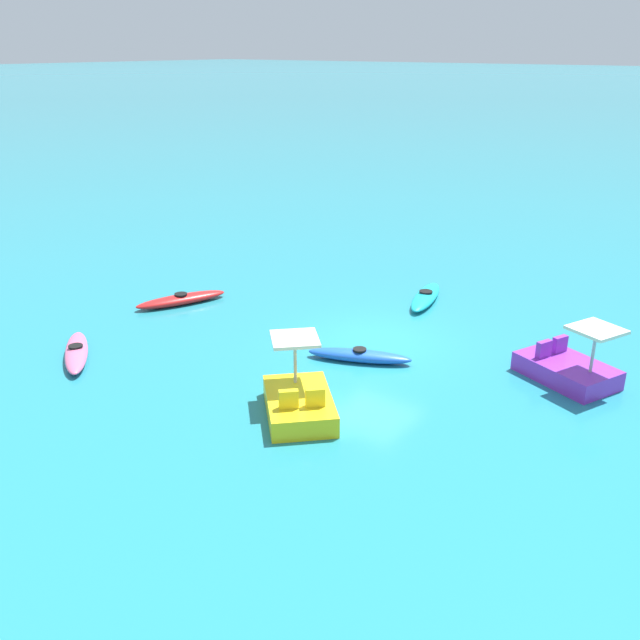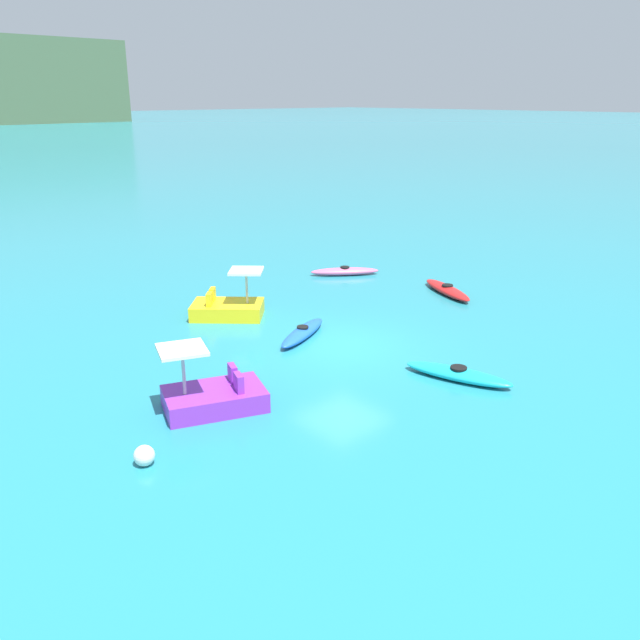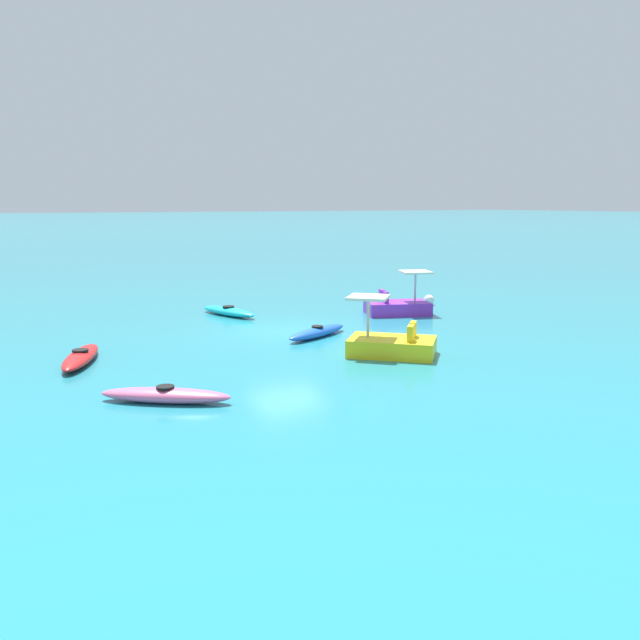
% 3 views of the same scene
% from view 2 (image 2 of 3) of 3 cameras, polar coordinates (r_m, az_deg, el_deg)
% --- Properties ---
extents(ground_plane, '(600.00, 600.00, 0.00)m').
position_cam_2_polar(ground_plane, '(20.26, 1.97, -2.26)').
color(ground_plane, teal).
extents(kayak_cyan, '(1.51, 3.06, 0.37)m').
position_cam_2_polar(kayak_cyan, '(18.24, 11.83, -4.58)').
color(kayak_cyan, '#19B7C6').
rests_on(kayak_cyan, ground_plane).
extents(kayak_blue, '(2.85, 1.73, 0.37)m').
position_cam_2_polar(kayak_blue, '(20.92, -1.50, -1.08)').
color(kayak_blue, blue).
rests_on(kayak_blue, ground_plane).
extents(kayak_red, '(1.81, 3.10, 0.37)m').
position_cam_2_polar(kayak_red, '(25.98, 10.91, 2.57)').
color(kayak_red, red).
rests_on(kayak_red, ground_plane).
extents(kayak_pink, '(2.70, 2.22, 0.37)m').
position_cam_2_polar(kayak_pink, '(28.27, 2.15, 4.22)').
color(kayak_pink, pink).
rests_on(kayak_pink, ground_plane).
extents(pedal_boat_yellow, '(2.77, 2.75, 1.68)m').
position_cam_2_polar(pedal_boat_yellow, '(23.04, -7.94, 1.08)').
color(pedal_boat_yellow, yellow).
rests_on(pedal_boat_yellow, ground_plane).
extents(pedal_boat_purple, '(2.78, 2.27, 1.68)m').
position_cam_2_polar(pedal_boat_purple, '(16.42, -9.17, -6.47)').
color(pedal_boat_purple, purple).
rests_on(pedal_boat_purple, ground_plane).
extents(buoy_white, '(0.44, 0.44, 0.44)m').
position_cam_2_polar(buoy_white, '(14.40, -14.92, -11.23)').
color(buoy_white, white).
rests_on(buoy_white, ground_plane).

